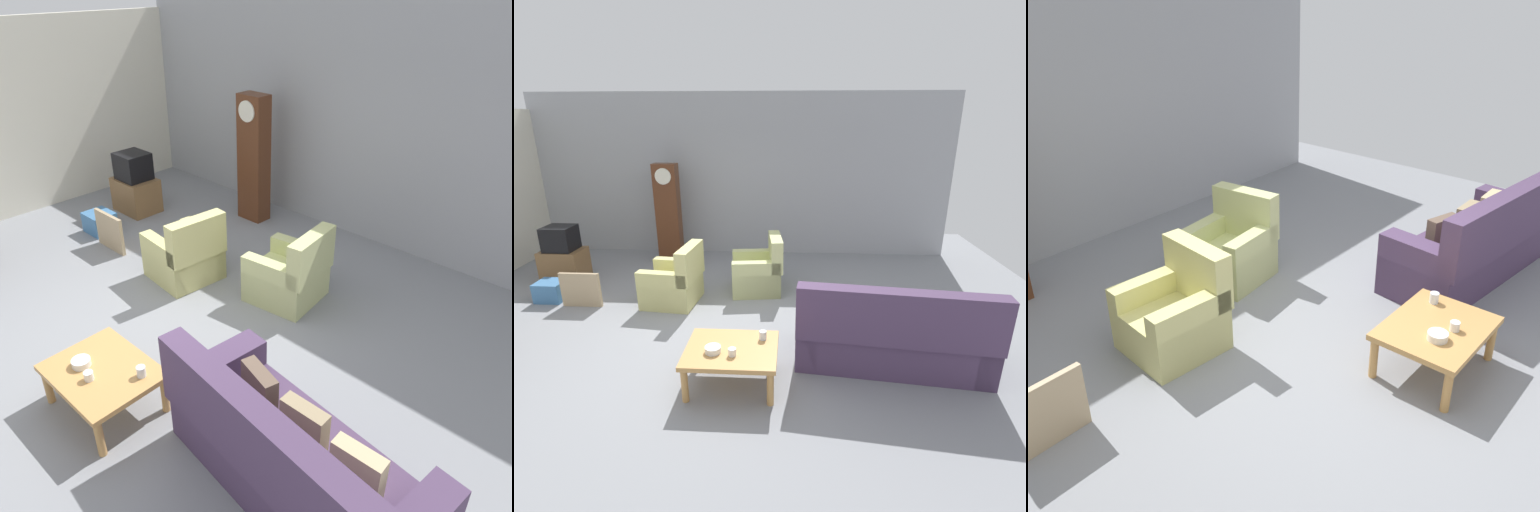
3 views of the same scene
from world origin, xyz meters
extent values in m
plane|color=gray|center=(0.00, 0.00, 0.00)|extent=(10.40, 10.40, 0.00)
cube|color=#9EA0A5|center=(0.00, 3.60, 1.60)|extent=(8.40, 0.16, 3.20)
cube|color=#4C3856|center=(2.22, -0.39, 0.22)|extent=(2.18, 1.07, 0.44)
cube|color=#4C3856|center=(2.18, -0.75, 0.74)|extent=(2.11, 0.43, 0.60)
cube|color=#4C3856|center=(3.15, -0.50, 0.34)|extent=(0.33, 0.86, 0.68)
cube|color=#4C3856|center=(1.30, -0.29, 0.34)|extent=(0.33, 0.86, 0.68)
cube|color=#C6B284|center=(2.71, -0.40, 0.62)|extent=(0.36, 0.13, 0.36)
cube|color=#9E8966|center=(2.23, -0.34, 0.62)|extent=(0.36, 0.12, 0.36)
cube|color=brown|center=(1.75, -0.29, 0.62)|extent=(0.38, 0.21, 0.36)
cube|color=#CCC67A|center=(-0.75, 1.01, 0.20)|extent=(0.83, 0.83, 0.40)
cube|color=#CCC67A|center=(-0.43, 0.98, 0.66)|extent=(0.25, 0.77, 0.52)
cube|color=#CCC67A|center=(-0.72, 1.31, 0.30)|extent=(0.77, 0.23, 0.60)
cube|color=#CCC67A|center=(-0.78, 0.72, 0.30)|extent=(0.77, 0.23, 0.60)
cube|color=#C2C882|center=(0.50, 1.53, 0.20)|extent=(0.85, 0.85, 0.40)
cube|color=#C2C882|center=(0.82, 1.57, 0.66)|extent=(0.27, 0.78, 0.52)
cube|color=#C2C882|center=(0.46, 1.83, 0.30)|extent=(0.77, 0.25, 0.60)
cube|color=#C2C882|center=(0.54, 1.23, 0.30)|extent=(0.77, 0.25, 0.60)
cube|color=tan|center=(0.47, -0.90, 0.40)|extent=(0.96, 0.76, 0.05)
cylinder|color=tan|center=(0.04, -1.22, 0.19)|extent=(0.07, 0.07, 0.37)
cylinder|color=tan|center=(0.89, -1.22, 0.19)|extent=(0.07, 0.07, 0.37)
cylinder|color=tan|center=(0.04, -0.57, 0.19)|extent=(0.07, 0.07, 0.37)
cylinder|color=tan|center=(0.89, -0.57, 0.19)|extent=(0.07, 0.07, 0.37)
cube|color=tan|center=(-2.07, 0.79, 0.27)|extent=(0.60, 0.05, 0.53)
cylinder|color=white|center=(0.50, -1.04, 0.46)|extent=(0.08, 0.08, 0.08)
cylinder|color=silver|center=(0.78, -0.71, 0.47)|extent=(0.08, 0.08, 0.10)
cylinder|color=white|center=(0.29, -0.99, 0.45)|extent=(0.17, 0.17, 0.06)
camera|label=1|loc=(3.70, -2.41, 3.41)|focal=35.51mm
camera|label=2|loc=(1.07, -4.39, 2.65)|focal=27.36mm
camera|label=3|loc=(-3.39, -2.47, 3.08)|focal=40.58mm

